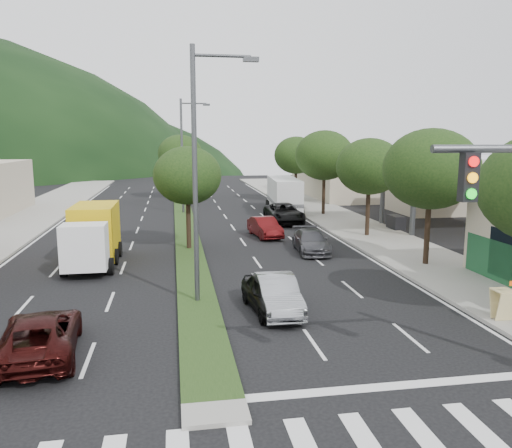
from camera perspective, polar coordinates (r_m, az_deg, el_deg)
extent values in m
plane|color=black|center=(13.17, -4.85, -19.98)|extent=(160.00, 160.00, 0.00)
cube|color=gray|center=(39.32, 10.51, 0.04)|extent=(5.00, 90.00, 0.15)
cube|color=#1C3412|center=(39.95, -8.13, 0.23)|extent=(1.60, 56.00, 0.12)
cube|color=black|center=(11.62, 23.14, 4.93)|extent=(0.35, 0.25, 1.05)
cube|color=silver|center=(38.90, 21.37, 6.74)|extent=(12.00, 8.00, 0.50)
cube|color=#E9A90C|center=(38.91, 21.34, 6.23)|extent=(12.20, 8.20, 0.50)
cylinder|color=#47494C|center=(35.00, 17.55, 2.27)|extent=(0.36, 0.36, 4.60)
cylinder|color=#47494C|center=(39.48, 14.28, 3.20)|extent=(0.36, 0.36, 4.60)
cylinder|color=#47494C|center=(43.32, 24.03, 3.21)|extent=(0.36, 0.36, 4.60)
cube|color=black|center=(37.46, 15.69, 0.11)|extent=(0.80, 1.60, 1.10)
cube|color=black|center=(41.48, 25.75, 0.40)|extent=(0.80, 1.60, 1.10)
cube|color=beige|center=(59.17, 10.72, 5.66)|extent=(10.00, 16.00, 5.20)
cylinder|color=black|center=(27.08, 19.00, -0.36)|extent=(0.28, 0.28, 3.81)
ellipsoid|color=black|center=(26.75, 19.35, 5.96)|extent=(4.80, 4.80, 4.08)
cylinder|color=black|center=(34.25, 12.66, 1.73)|extent=(0.28, 0.28, 3.58)
ellipsoid|color=black|center=(33.99, 12.83, 6.43)|extent=(4.40, 4.40, 3.74)
cylinder|color=black|center=(43.59, 7.74, 3.74)|extent=(0.28, 0.28, 3.92)
ellipsoid|color=black|center=(43.39, 7.83, 7.79)|extent=(5.00, 5.00, 4.25)
cylinder|color=black|center=(53.19, 4.56, 4.72)|extent=(0.28, 0.28, 3.70)
ellipsoid|color=black|center=(53.03, 4.60, 7.84)|extent=(4.60, 4.60, 3.91)
cylinder|color=black|center=(29.81, -7.72, 0.45)|extent=(0.28, 0.28, 3.36)
ellipsoid|color=black|center=(29.51, -7.84, 5.52)|extent=(4.00, 4.00, 3.40)
cylinder|color=black|center=(55.61, -8.59, 4.88)|extent=(0.28, 0.28, 3.81)
ellipsoid|color=black|center=(55.45, -8.67, 7.96)|extent=(4.80, 4.80, 4.08)
cylinder|color=#47494C|center=(19.50, -6.99, 5.14)|extent=(0.20, 0.20, 10.00)
cylinder|color=#47494C|center=(19.77, -3.91, 18.62)|extent=(2.20, 0.12, 0.12)
cube|color=#47494C|center=(19.89, -0.58, 18.30)|extent=(0.60, 0.25, 0.18)
cylinder|color=#47494C|center=(44.46, -8.44, 7.57)|extent=(0.20, 0.20, 10.00)
cylinder|color=#47494C|center=(44.58, -7.14, 13.52)|extent=(2.20, 0.12, 0.12)
cube|color=#47494C|center=(44.63, -5.69, 13.41)|extent=(0.60, 0.25, 0.18)
imported|color=#97999E|center=(19.23, 2.40, -7.99)|extent=(1.51, 4.16, 1.36)
imported|color=black|center=(16.77, -23.49, -11.57)|extent=(2.70, 4.98, 1.33)
imported|color=black|center=(19.22, 1.65, -8.02)|extent=(2.00, 4.11, 1.35)
imported|color=#424246|center=(29.34, 6.30, -1.99)|extent=(2.10, 4.48, 1.26)
imported|color=#4F0D0E|center=(33.71, 1.02, -0.36)|extent=(1.94, 4.18, 1.33)
imported|color=black|center=(39.57, 3.22, 1.25)|extent=(2.54, 5.49, 1.52)
cube|color=white|center=(24.86, -19.01, -2.49)|extent=(2.07, 1.52, 2.17)
cube|color=gold|center=(28.23, -17.86, -0.84)|extent=(2.18, 3.97, 2.93)
cube|color=black|center=(27.73, -17.96, -3.52)|extent=(1.90, 5.48, 0.28)
cylinder|color=black|center=(25.32, -16.30, -4.66)|extent=(0.29, 0.85, 0.85)
cylinder|color=black|center=(25.68, -21.13, -4.73)|extent=(0.29, 0.85, 0.85)
cylinder|color=black|center=(27.30, -15.79, -3.61)|extent=(0.29, 0.85, 0.85)
cylinder|color=black|center=(27.64, -20.28, -3.69)|extent=(0.29, 0.85, 0.85)
cylinder|color=black|center=(29.12, -15.39, -2.78)|extent=(0.29, 0.85, 0.85)
cylinder|color=black|center=(29.44, -19.60, -2.86)|extent=(0.29, 0.85, 0.85)
cube|color=silver|center=(45.05, 3.22, 3.54)|extent=(2.94, 8.24, 2.69)
cube|color=slate|center=(45.12, 3.21, 2.69)|extent=(3.00, 8.24, 0.31)
cylinder|color=black|center=(48.26, 1.37, 2.34)|extent=(0.38, 0.83, 0.81)
cylinder|color=black|center=(48.54, 4.01, 2.36)|extent=(0.38, 0.83, 0.81)
cylinder|color=black|center=(47.30, 1.49, 2.20)|extent=(0.38, 0.83, 0.81)
cylinder|color=black|center=(47.59, 4.18, 2.22)|extent=(0.38, 0.83, 0.81)
cylinder|color=black|center=(42.22, 2.21, 1.30)|extent=(0.38, 0.83, 0.81)
cylinder|color=black|center=(42.53, 5.22, 1.32)|extent=(0.38, 0.83, 0.81)
cube|color=#D1BE7F|center=(19.84, 26.74, -8.44)|extent=(0.67, 0.29, 1.08)
cube|color=#D1BE7F|center=(20.22, 25.97, -8.06)|extent=(0.67, 0.29, 1.08)
cube|color=#D1BE7F|center=(19.88, 26.46, -6.83)|extent=(0.68, 0.55, 0.04)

